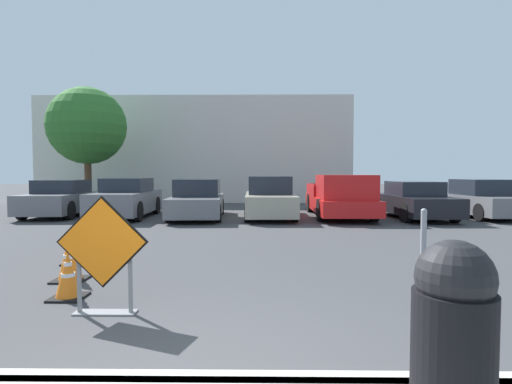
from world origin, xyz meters
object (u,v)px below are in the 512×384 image
Objects in this scene: parked_car_nearest at (62,199)px; parked_car_sixth at (482,200)px; parked_car_second at (127,199)px; bollard_nearest at (424,233)px; parked_car_third at (198,200)px; trash_bin at (453,331)px; parked_car_fifth at (414,201)px; traffic_cone_fourth at (83,237)px; traffic_cone_nearest at (68,276)px; parked_car_fourth at (270,199)px; road_closed_sign at (103,252)px; pickup_truck at (341,198)px; traffic_cone_second at (70,257)px; traffic_cone_third at (80,245)px.

parked_car_nearest is 0.99× the size of parked_car_sixth.
parked_car_second is 11.06m from bollard_nearest.
bollard_nearest is at bearing 123.52° from parked_car_third.
trash_bin is (3.57, -12.51, 0.06)m from parked_car_third.
parked_car_sixth reaches higher than parked_car_fifth.
traffic_cone_fourth is at bearing 116.90° from parked_car_nearest.
parked_car_sixth is at bearing 42.22° from traffic_cone_nearest.
parked_car_fourth is at bearing 58.85° from traffic_cone_fourth.
traffic_cone_nearest is 0.15× the size of parked_car_sixth.
road_closed_sign is 2.07× the size of traffic_cone_fourth.
road_closed_sign is 2.24× the size of traffic_cone_nearest.
parked_car_sixth is at bearing -177.95° from pickup_truck.
bollard_nearest is at bearing 22.58° from traffic_cone_nearest.
parked_car_nearest reaches higher than traffic_cone_fourth.
parked_car_fifth is (2.71, -0.23, -0.09)m from pickup_truck.
traffic_cone_fourth is (-0.78, 2.16, -0.04)m from traffic_cone_second.
pickup_truck is (6.42, 7.82, 0.39)m from traffic_cone_third.
parked_car_third is at bearing 88.75° from traffic_cone_nearest.
bollard_nearest is (5.51, -7.28, -0.13)m from parked_car_third.
pickup_truck is (5.62, 9.90, 0.43)m from traffic_cone_nearest.
parked_car_third is (1.38, 6.61, 0.33)m from traffic_cone_fourth.
trash_bin is at bearing 122.02° from parked_car_nearest.
traffic_cone_second is 14.64m from parked_car_sixth.
traffic_cone_third is at bearing 63.20° from parked_car_fourth.
traffic_cone_third is (-1.52, 2.70, -0.41)m from road_closed_sign.
parked_car_nearest reaches higher than trash_bin.
traffic_cone_fourth is 7.92m from parked_car_fourth.
traffic_cone_third is 8.59m from parked_car_fourth.
traffic_cone_nearest is at bearing 48.04° from parked_car_fifth.
parked_car_nearest is at bearing 118.75° from road_closed_sign.
traffic_cone_fourth reaches higher than traffic_cone_nearest.
trash_bin is at bearing 114.71° from parked_car_second.
parked_car_third is (5.42, -0.53, -0.00)m from parked_car_nearest.
parked_car_third reaches higher than bollard_nearest.
pickup_truck is at bearing 175.93° from parked_car_nearest.
parked_car_third is 1.01× the size of parked_car_fourth.
bollard_nearest is at bearing 69.62° from trash_bin.
parked_car_second is 0.98× the size of parked_car_third.
traffic_cone_third is 0.16× the size of parked_car_fourth.
road_closed_sign is 12.80m from parked_car_fifth.
pickup_truck is (2.70, 0.08, 0.03)m from parked_car_fourth.
parked_car_third reaches higher than road_closed_sign.
parked_car_fourth reaches higher than traffic_cone_nearest.
traffic_cone_third is 0.70× the size of bollard_nearest.
traffic_cone_second is at bearing 126.75° from road_closed_sign.
parked_car_third reaches higher than parked_car_fifth.
traffic_cone_fourth is 8.21m from parked_car_nearest.
parked_car_fifth is at bearing 39.72° from traffic_cone_third.
parked_car_nearest is at bearing -9.21° from parked_car_third.
bollard_nearest is at bearing 13.73° from traffic_cone_second.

